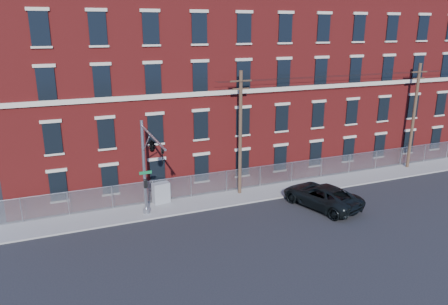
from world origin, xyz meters
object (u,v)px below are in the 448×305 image
Objects in this scene: utility_pole_near at (240,131)px; utility_cabinet at (161,193)px; traffic_signal_mast at (150,153)px; pickup_truck at (321,196)px.

utility_pole_near reaches higher than utility_cabinet.
utility_pole_near reaches higher than traffic_signal_mast.
utility_pole_near is 1.58× the size of pickup_truck.
pickup_truck is at bearing -5.41° from traffic_signal_mast.
traffic_signal_mast is 1.11× the size of pickup_truck.
pickup_truck is 12.37m from utility_cabinet.
utility_pole_near is at bearing 23.14° from traffic_signal_mast.
pickup_truck is (12.80, -1.21, -4.51)m from traffic_signal_mast.
utility_cabinet is at bearing 176.48° from utility_pole_near.
utility_pole_near is (8.00, 3.42, -0.05)m from traffic_signal_mast.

